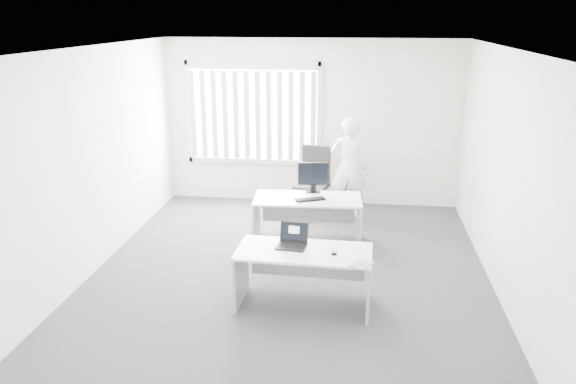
# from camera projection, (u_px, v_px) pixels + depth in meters

# --- Properties ---
(ground) EXTENTS (6.00, 6.00, 0.00)m
(ground) POSITION_uv_depth(u_px,v_px,m) (289.00, 276.00, 7.11)
(ground) COLOR #505058
(ground) RESTS_ON ground
(wall_back) EXTENTS (5.00, 0.02, 2.80)m
(wall_back) POSITION_uv_depth(u_px,v_px,m) (311.00, 123.00, 9.52)
(wall_back) COLOR white
(wall_back) RESTS_ON ground
(wall_front) EXTENTS (5.00, 0.02, 2.80)m
(wall_front) POSITION_uv_depth(u_px,v_px,m) (234.00, 283.00, 3.85)
(wall_front) COLOR white
(wall_front) RESTS_ON ground
(wall_left) EXTENTS (0.02, 6.00, 2.80)m
(wall_left) POSITION_uv_depth(u_px,v_px,m) (91.00, 162.00, 6.99)
(wall_left) COLOR white
(wall_left) RESTS_ON ground
(wall_right) EXTENTS (0.02, 6.00, 2.80)m
(wall_right) POSITION_uv_depth(u_px,v_px,m) (507.00, 177.00, 6.38)
(wall_right) COLOR white
(wall_right) RESTS_ON ground
(ceiling) EXTENTS (5.00, 6.00, 0.02)m
(ceiling) POSITION_uv_depth(u_px,v_px,m) (289.00, 48.00, 6.26)
(ceiling) COLOR white
(ceiling) RESTS_ON wall_back
(window) EXTENTS (2.32, 0.06, 1.76)m
(window) POSITION_uv_depth(u_px,v_px,m) (253.00, 113.00, 9.56)
(window) COLOR silver
(window) RESTS_ON wall_back
(blinds) EXTENTS (2.20, 0.10, 1.50)m
(blinds) POSITION_uv_depth(u_px,v_px,m) (252.00, 116.00, 9.52)
(blinds) COLOR silver
(blinds) RESTS_ON wall_back
(desk_near) EXTENTS (1.51, 0.75, 0.68)m
(desk_near) POSITION_uv_depth(u_px,v_px,m) (304.00, 266.00, 6.24)
(desk_near) COLOR white
(desk_near) RESTS_ON ground
(desk_far) EXTENTS (1.55, 0.80, 0.69)m
(desk_far) POSITION_uv_depth(u_px,v_px,m) (308.00, 211.00, 7.98)
(desk_far) COLOR white
(desk_far) RESTS_ON ground
(office_chair) EXTENTS (0.77, 0.77, 1.12)m
(office_chair) POSITION_uv_depth(u_px,v_px,m) (313.00, 194.00, 9.20)
(office_chair) COLOR black
(office_chair) RESTS_ON ground
(person) EXTENTS (0.63, 0.43, 1.65)m
(person) POSITION_uv_depth(u_px,v_px,m) (349.00, 168.00, 8.95)
(person) COLOR silver
(person) RESTS_ON ground
(laptop) EXTENTS (0.36, 0.32, 0.25)m
(laptop) POSITION_uv_depth(u_px,v_px,m) (291.00, 237.00, 6.22)
(laptop) COLOR black
(laptop) RESTS_ON desk_near
(paper_sheet) EXTENTS (0.30, 0.23, 0.00)m
(paper_sheet) POSITION_uv_depth(u_px,v_px,m) (335.00, 255.00, 6.06)
(paper_sheet) COLOR white
(paper_sheet) RESTS_ON desk_near
(mouse) EXTENTS (0.06, 0.10, 0.04)m
(mouse) POSITION_uv_depth(u_px,v_px,m) (334.00, 252.00, 6.09)
(mouse) COLOR #B1B1B3
(mouse) RESTS_ON paper_sheet
(booklet) EXTENTS (0.27, 0.29, 0.01)m
(booklet) POSITION_uv_depth(u_px,v_px,m) (362.00, 264.00, 5.83)
(booklet) COLOR silver
(booklet) RESTS_ON desk_near
(keyboard) EXTENTS (0.44, 0.29, 0.02)m
(keyboard) POSITION_uv_depth(u_px,v_px,m) (310.00, 200.00, 7.82)
(keyboard) COLOR black
(keyboard) RESTS_ON desk_far
(monitor) EXTENTS (0.46, 0.19, 0.45)m
(monitor) POSITION_uv_depth(u_px,v_px,m) (313.00, 177.00, 8.11)
(monitor) COLOR black
(monitor) RESTS_ON desk_far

